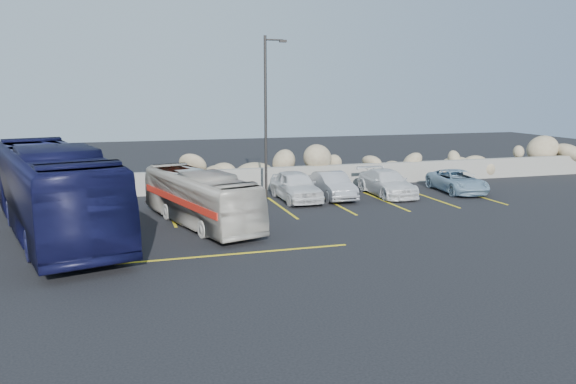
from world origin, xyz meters
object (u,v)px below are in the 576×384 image
object	(u,v)px
car_b	(333,185)
car_c	(387,183)
tour_coach	(53,190)
car_a	(296,186)
lamppost	(267,113)
vintage_bus	(199,198)
car_d	(457,181)

from	to	relation	value
car_b	car_c	distance (m)	3.01
tour_coach	car_c	distance (m)	16.16
car_a	car_c	xyz separation A→B (m)	(4.97, -0.02, -0.09)
lamppost	tour_coach	size ratio (longest dim) A/B	0.65
car_a	lamppost	bearing A→B (deg)	139.39
lamppost	vintage_bus	world-z (taller)	lamppost
lamppost	car_c	bearing A→B (deg)	-9.33
car_a	car_c	world-z (taller)	car_a
lamppost	car_d	bearing A→B (deg)	-7.30
tour_coach	car_d	size ratio (longest dim) A/B	2.88
car_b	car_d	xyz separation A→B (m)	(7.03, -0.33, -0.06)
vintage_bus	tour_coach	distance (m)	5.48
lamppost	tour_coach	xyz separation A→B (m)	(-9.50, -4.83, -2.59)
car_c	lamppost	bearing A→B (deg)	170.65
lamppost	car_b	bearing A→B (deg)	-17.10
car_a	car_b	bearing A→B (deg)	-0.26
vintage_bus	car_a	distance (m)	6.45
tour_coach	car_b	distance (m)	13.28
vintage_bus	car_c	bearing A→B (deg)	3.73
tour_coach	car_d	world-z (taller)	tour_coach
vintage_bus	car_b	distance (m)	8.14
tour_coach	car_b	world-z (taller)	tour_coach
lamppost	car_d	size ratio (longest dim) A/B	1.88
car_a	car_c	distance (m)	4.97
vintage_bus	car_a	size ratio (longest dim) A/B	1.83
car_d	tour_coach	bearing A→B (deg)	-164.43
lamppost	car_c	size ratio (longest dim) A/B	1.79
tour_coach	car_a	world-z (taller)	tour_coach
lamppost	car_b	xyz separation A→B (m)	(3.16, -0.97, -3.64)
tour_coach	vintage_bus	bearing A→B (deg)	-13.72
car_c	car_d	distance (m)	4.03
vintage_bus	car_a	world-z (taller)	vintage_bus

